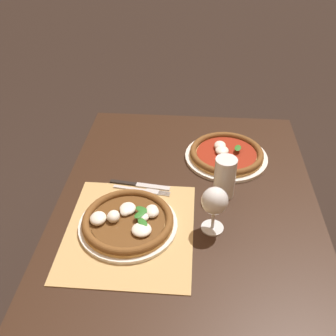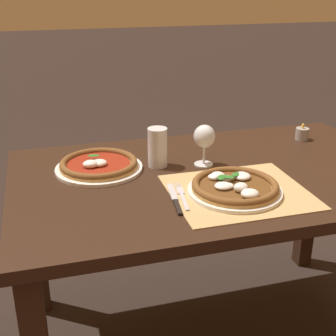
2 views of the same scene
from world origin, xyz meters
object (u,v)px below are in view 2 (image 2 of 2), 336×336
at_px(knife, 175,198).
at_px(votive_candle, 302,134).
at_px(pizza_near, 234,187).
at_px(wine_glass, 204,138).
at_px(pizza_far, 99,165).
at_px(fork, 182,196).
at_px(pint_glass, 158,148).

height_order(knife, votive_candle, votive_candle).
relative_size(pizza_near, wine_glass, 1.97).
bearing_deg(votive_candle, pizza_near, -139.77).
relative_size(pizza_far, votive_candle, 4.38).
distance_m(pizza_near, votive_candle, 0.65).
distance_m(fork, votive_candle, 0.77).
relative_size(pizza_near, votive_candle, 4.24).
height_order(fork, votive_candle, votive_candle).
bearing_deg(knife, wine_glass, 53.20).
distance_m(pizza_far, fork, 0.37).
bearing_deg(pint_glass, votive_candle, 10.16).
distance_m(wine_glass, pint_glass, 0.17).
height_order(pizza_far, wine_glass, wine_glass).
xyz_separation_m(pizza_far, fork, (0.22, -0.30, -0.01)).
relative_size(pizza_far, fork, 1.57).
height_order(fork, knife, knife).
relative_size(wine_glass, knife, 0.72).
bearing_deg(pizza_far, votive_candle, 6.56).
bearing_deg(pizza_far, knife, -57.56).
relative_size(pint_glass, knife, 0.67).
relative_size(pint_glass, votive_candle, 2.01).
relative_size(fork, knife, 0.93).
bearing_deg(fork, pint_glass, 91.57).
xyz_separation_m(pizza_near, fork, (-0.17, 0.02, -0.02)).
bearing_deg(pizza_near, knife, 177.39).
xyz_separation_m(pizza_near, pint_glass, (-0.18, 0.30, 0.05)).
distance_m(wine_glass, knife, 0.33).
relative_size(wine_glass, pint_glass, 1.07).
xyz_separation_m(pizza_far, wine_glass, (0.38, -0.06, 0.09)).
bearing_deg(fork, votive_candle, 30.97).
height_order(pizza_near, fork, pizza_near).
xyz_separation_m(wine_glass, fork, (-0.16, -0.24, -0.10)).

